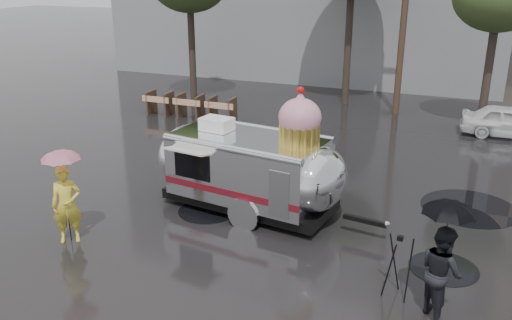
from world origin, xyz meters
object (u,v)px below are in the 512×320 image
at_px(person_left, 67,205).
at_px(airstream_trailer, 252,166).
at_px(tripod, 398,262).
at_px(person_right, 441,272).

bearing_deg(person_left, airstream_trailer, 8.86).
xyz_separation_m(person_left, tripod, (7.52, 0.52, -0.17)).
relative_size(person_right, tripod, 1.36).
bearing_deg(airstream_trailer, person_left, -128.24).
xyz_separation_m(person_right, tripod, (-0.81, 0.31, -0.15)).
bearing_deg(tripod, airstream_trailer, 155.27).
distance_m(airstream_trailer, tripod, 4.96).
height_order(person_left, person_right, person_left).
bearing_deg(person_left, tripod, -30.61).
bearing_deg(tripod, person_left, -168.09).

